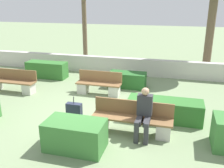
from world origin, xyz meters
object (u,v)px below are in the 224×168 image
object	(u,v)px
bench_left_side	(99,86)
suitcase	(74,114)
bench_right_side	(12,83)
person_seated_man	(144,111)
bench_front	(132,121)

from	to	relation	value
bench_left_side	suitcase	distance (m)	2.58
bench_right_side	person_seated_man	world-z (taller)	person_seated_man
person_seated_man	bench_right_side	bearing A→B (deg)	158.93
bench_front	bench_right_side	bearing A→B (deg)	159.12
bench_front	suitcase	world-z (taller)	suitcase
bench_left_side	person_seated_man	size ratio (longest dim) A/B	1.29
bench_front	bench_left_side	xyz separation A→B (m)	(-1.74, 2.54, -0.02)
person_seated_man	bench_front	bearing A→B (deg)	155.95
bench_left_side	suitcase	size ratio (longest dim) A/B	1.94
bench_front	person_seated_man	bearing A→B (deg)	-24.05
bench_front	person_seated_man	size ratio (longest dim) A/B	1.63
bench_front	bench_left_side	bearing A→B (deg)	124.49
bench_left_side	person_seated_man	xyz separation A→B (m)	(2.07, -2.68, 0.40)
bench_front	bench_right_side	world-z (taller)	same
bench_front	bench_right_side	size ratio (longest dim) A/B	1.10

